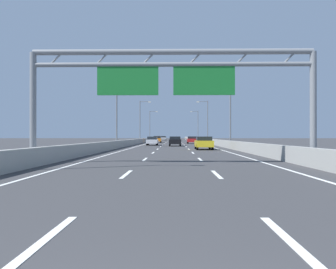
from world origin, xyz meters
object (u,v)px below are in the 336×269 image
(streetlamp_left_far, at_px, (141,119))
(red_car, at_px, (192,140))
(streetlamp_left_mid, at_px, (118,107))
(white_car, at_px, (152,141))
(streetlamp_left_near, at_px, (0,47))
(streetlamp_left_distant, at_px, (151,124))
(orange_car, at_px, (157,139))
(yellow_car, at_px, (204,143))
(black_car, at_px, (175,141))
(streetlamp_right_mid, at_px, (229,107))
(streetlamp_right_distant, at_px, (197,124))
(streetlamp_right_far, at_px, (207,119))
(sign_gantry, at_px, (171,77))
(silver_car, at_px, (163,138))

(streetlamp_left_far, bearing_deg, red_car, -44.10)
(streetlamp_left_mid, relative_size, white_car, 2.16)
(streetlamp_left_near, xyz_separation_m, white_car, (4.03, 42.29, -4.67))
(streetlamp_left_distant, height_order, orange_car, streetlamp_left_distant)
(white_car, height_order, yellow_car, yellow_car)
(streetlamp_left_mid, bearing_deg, white_car, 66.98)
(streetlamp_left_near, xyz_separation_m, streetlamp_left_distant, (0.00, 98.42, 0.00))
(yellow_car, distance_m, black_car, 14.09)
(streetlamp_right_mid, xyz_separation_m, streetlamp_left_far, (-14.93, 32.81, 0.00))
(streetlamp_left_near, bearing_deg, streetlamp_left_distant, 90.00)
(streetlamp_right_distant, bearing_deg, streetlamp_left_far, -114.47)
(streetlamp_left_far, xyz_separation_m, black_car, (7.70, -27.43, -4.65))
(streetlamp_left_distant, bearing_deg, streetlamp_right_mid, -77.18)
(streetlamp_right_far, height_order, black_car, streetlamp_right_far)
(sign_gantry, height_order, orange_car, sign_gantry)
(streetlamp_right_mid, distance_m, black_car, 10.13)
(streetlamp_right_distant, distance_m, white_car, 57.37)
(streetlamp_left_mid, xyz_separation_m, silver_car, (3.91, 73.53, -4.63))
(streetlamp_left_far, height_order, black_car, streetlamp_left_far)
(sign_gantry, distance_m, streetlamp_right_far, 61.72)
(red_car, height_order, orange_car, orange_car)
(sign_gantry, relative_size, streetlamp_left_distant, 1.67)
(streetlamp_right_far, relative_size, orange_car, 2.06)
(yellow_car, relative_size, red_car, 1.01)
(streetlamp_left_far, distance_m, yellow_car, 42.83)
(white_car, bearing_deg, streetlamp_left_far, 99.80)
(streetlamp_right_far, bearing_deg, orange_car, -178.25)
(streetlamp_left_distant, height_order, yellow_car, streetlamp_left_distant)
(streetlamp_left_near, relative_size, streetlamp_right_mid, 1.00)
(silver_car, relative_size, red_car, 1.09)
(streetlamp_left_mid, height_order, red_car, streetlamp_left_mid)
(streetlamp_left_far, relative_size, streetlamp_left_distant, 1.00)
(red_car, bearing_deg, streetlamp_left_far, 135.90)
(orange_car, distance_m, black_car, 27.38)
(red_car, bearing_deg, streetlamp_left_distant, 104.28)
(streetlamp_left_mid, bearing_deg, streetlamp_right_distant, 77.18)
(streetlamp_left_mid, bearing_deg, yellow_car, -37.50)
(streetlamp_left_mid, relative_size, yellow_car, 2.30)
(white_car, height_order, orange_car, orange_car)
(sign_gantry, xyz_separation_m, yellow_car, (3.50, 20.09, -4.04))
(silver_car, relative_size, orange_car, 0.97)
(sign_gantry, bearing_deg, red_car, 85.82)
(streetlamp_right_mid, distance_m, streetlamp_right_distant, 65.61)
(sign_gantry, relative_size, silver_car, 3.55)
(streetlamp_right_far, xyz_separation_m, orange_car, (-11.18, -0.34, -4.63))
(white_car, bearing_deg, streetlamp_right_distant, 79.01)
(streetlamp_right_far, relative_size, white_car, 2.16)
(streetlamp_left_far, relative_size, red_car, 2.31)
(white_car, height_order, red_car, red_car)
(streetlamp_left_near, relative_size, silver_car, 2.12)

